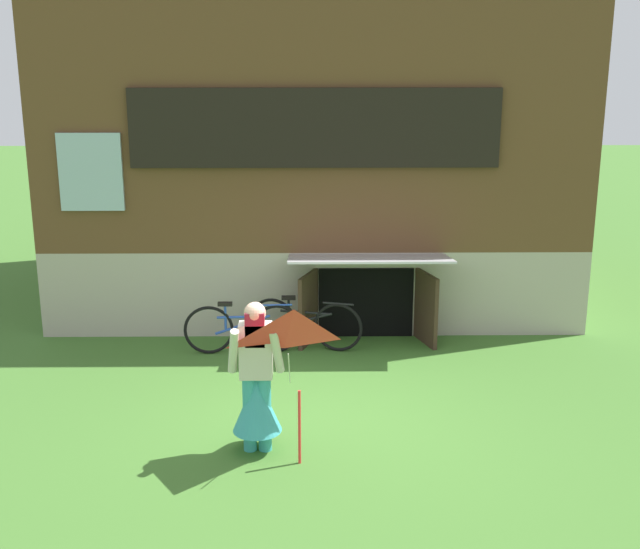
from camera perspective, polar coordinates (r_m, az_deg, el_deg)
The scene contains 6 objects.
ground_plane at distance 9.34m, azimuth -0.22°, elevation -10.52°, with size 60.00×60.00×0.00m, color #3D6B28.
log_house at distance 14.14m, azimuth -0.43°, elevation 9.39°, with size 8.13×6.42×5.26m.
person at distance 8.51m, azimuth -4.51°, elevation -8.11°, with size 0.61×0.53×1.64m.
kite at distance 7.78m, azimuth -1.84°, elevation -5.30°, with size 0.97×0.92×1.64m.
bicycle_black at distance 11.51m, azimuth -1.08°, elevation -3.49°, with size 1.63×0.47×0.76m.
bicycle_blue at distance 11.38m, azimuth -5.50°, elevation -3.80°, with size 1.65×0.15×0.75m.
Camera 1 is at (-0.07, -8.42, 4.04)m, focal length 45.24 mm.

